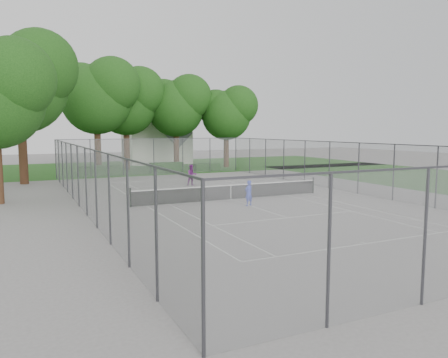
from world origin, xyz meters
name	(u,v)px	position (x,y,z in m)	size (l,w,h in m)	color
ground	(231,199)	(0.00, 0.00, 0.00)	(120.00, 120.00, 0.00)	slate
grass_far	(132,167)	(0.00, 26.00, 0.00)	(60.00, 20.00, 0.00)	#1E4F16
court_markings	(231,199)	(0.00, 0.00, 0.01)	(11.03, 23.83, 0.01)	silver
tennis_net	(231,191)	(0.00, 0.00, 0.51)	(12.87, 0.10, 1.10)	black
perimeter_fence	(231,171)	(0.00, 0.00, 1.81)	(18.08, 34.08, 3.52)	#38383D
tree_far_left	(97,94)	(-4.49, 21.30, 7.99)	(8.09, 7.38, 11.62)	#392115
tree_far_midleft	(127,99)	(-0.96, 23.81, 7.69)	(7.79, 7.11, 11.19)	#392115
tree_far_midright	(177,104)	(4.65, 23.33, 7.28)	(7.37, 6.73, 10.60)	#392115
tree_far_right	(227,111)	(10.15, 21.48, 6.48)	(6.56, 5.99, 9.43)	#392115
tree_side_back	(21,79)	(-11.55, 14.14, 8.39)	(8.49, 7.75, 12.20)	#392115
hedge_left	(99,171)	(-5.08, 18.15, 0.48)	(3.86, 1.16, 0.97)	#1B4315
hedge_mid	(167,168)	(1.63, 18.09, 0.53)	(3.36, 0.96, 1.05)	#1B4315
hedge_right	(207,167)	(6.04, 18.00, 0.41)	(2.71, 0.99, 0.81)	#1B4315
house	(156,133)	(4.34, 30.55, 3.94)	(7.86, 6.09, 9.78)	beige
girl_player	(249,193)	(-0.06, -2.45, 0.74)	(0.54, 0.35, 1.48)	#3343C2
woman_player	(192,175)	(0.27, 7.47, 0.83)	(0.81, 0.63, 1.66)	#702674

